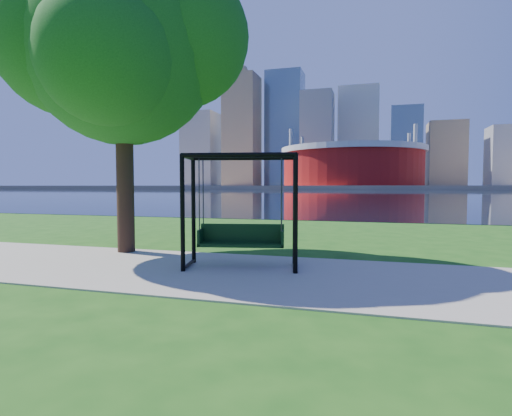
% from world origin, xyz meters
% --- Properties ---
extents(ground, '(900.00, 900.00, 0.00)m').
position_xyz_m(ground, '(0.00, 0.00, 0.00)').
color(ground, '#1E5114').
rests_on(ground, ground).
extents(path, '(120.00, 4.00, 0.03)m').
position_xyz_m(path, '(0.00, -0.50, 0.01)').
color(path, '#9E937F').
rests_on(path, ground).
extents(river, '(900.00, 180.00, 0.02)m').
position_xyz_m(river, '(0.00, 102.00, 0.01)').
color(river, black).
rests_on(river, ground).
extents(far_bank, '(900.00, 228.00, 2.00)m').
position_xyz_m(far_bank, '(0.00, 306.00, 1.00)').
color(far_bank, '#937F60').
rests_on(far_bank, ground).
extents(stadium, '(83.00, 83.00, 32.00)m').
position_xyz_m(stadium, '(-10.00, 235.00, 14.23)').
color(stadium, maroon).
rests_on(stadium, far_bank).
extents(skyline, '(392.00, 66.00, 96.50)m').
position_xyz_m(skyline, '(-4.27, 319.39, 35.89)').
color(skyline, gray).
rests_on(skyline, far_bank).
extents(swing, '(2.53, 1.48, 2.43)m').
position_xyz_m(swing, '(-0.61, -0.02, 1.17)').
color(swing, black).
rests_on(swing, ground).
extents(park_tree, '(6.26, 5.66, 7.78)m').
position_xyz_m(park_tree, '(-4.23, 1.12, 5.40)').
color(park_tree, black).
rests_on(park_tree, ground).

